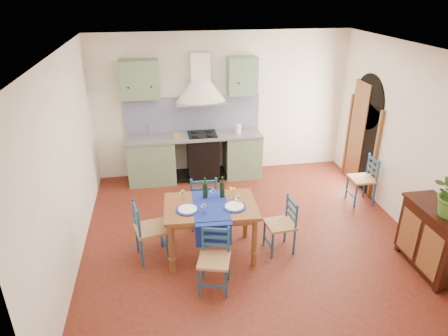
{
  "coord_description": "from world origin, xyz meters",
  "views": [
    {
      "loc": [
        -1.26,
        -5.05,
        3.59
      ],
      "look_at": [
        -0.34,
        0.3,
        1.06
      ],
      "focal_mm": 32.0,
      "sensor_mm": 36.0,
      "label": 1
    }
  ],
  "objects": [
    {
      "name": "floor",
      "position": [
        0.0,
        0.0,
        0.0
      ],
      "size": [
        5.0,
        5.0,
        0.0
      ],
      "primitive_type": "plane",
      "color": "#49190F",
      "rests_on": "ground"
    },
    {
      "name": "dining_table",
      "position": [
        -0.64,
        -0.33,
        0.72
      ],
      "size": [
        1.31,
        1.0,
        1.12
      ],
      "color": "brown",
      "rests_on": "ground"
    },
    {
      "name": "chair_left",
      "position": [
        -1.51,
        -0.26,
        0.46
      ],
      "size": [
        0.5,
        0.5,
        0.9
      ],
      "color": "navy",
      "rests_on": "ground"
    },
    {
      "name": "chair_near",
      "position": [
        -0.69,
        -1.03,
        0.43
      ],
      "size": [
        0.48,
        0.48,
        0.84
      ],
      "color": "navy",
      "rests_on": "ground"
    },
    {
      "name": "chair_right",
      "position": [
        0.38,
        -0.41,
        0.43
      ],
      "size": [
        0.42,
        0.42,
        0.83
      ],
      "color": "navy",
      "rests_on": "ground"
    },
    {
      "name": "back_wall",
      "position": [
        -0.47,
        2.29,
        1.05
      ],
      "size": [
        5.0,
        0.96,
        2.8
      ],
      "color": "beige",
      "rests_on": "ground"
    },
    {
      "name": "right_wall",
      "position": [
        2.5,
        0.28,
        1.34
      ],
      "size": [
        0.26,
        5.0,
        2.8
      ],
      "color": "beige",
      "rests_on": "ground"
    },
    {
      "name": "chair_far",
      "position": [
        -0.65,
        0.42,
        0.48
      ],
      "size": [
        0.45,
        0.45,
        0.93
      ],
      "color": "navy",
      "rests_on": "ground"
    },
    {
      "name": "left_wall",
      "position": [
        -2.5,
        0.0,
        1.4
      ],
      "size": [
        0.04,
        5.0,
        2.8
      ],
      "primitive_type": "cube",
      "color": "beige",
      "rests_on": "ground"
    },
    {
      "name": "chair_spare",
      "position": [
        2.23,
        0.73,
        0.44
      ],
      "size": [
        0.4,
        0.4,
        0.86
      ],
      "color": "navy",
      "rests_on": "ground"
    },
    {
      "name": "sideboard",
      "position": [
        2.26,
        -1.17,
        0.51
      ],
      "size": [
        0.5,
        1.05,
        0.94
      ],
      "color": "black",
      "rests_on": "ground"
    },
    {
      "name": "ceiling",
      "position": [
        0.0,
        0.0,
        2.8
      ],
      "size": [
        5.0,
        5.0,
        0.01
      ],
      "primitive_type": "cube",
      "color": "white",
      "rests_on": "back_wall"
    }
  ]
}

